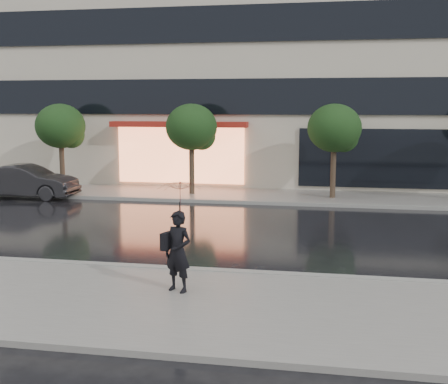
# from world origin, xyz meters

# --- Properties ---
(ground) EXTENTS (120.00, 120.00, 0.00)m
(ground) POSITION_xyz_m (0.00, 0.00, 0.00)
(ground) COLOR black
(ground) RESTS_ON ground
(sidewalk_near) EXTENTS (60.00, 4.50, 0.12)m
(sidewalk_near) POSITION_xyz_m (0.00, -3.25, 0.06)
(sidewalk_near) COLOR slate
(sidewalk_near) RESTS_ON ground
(sidewalk_far) EXTENTS (60.00, 3.50, 0.12)m
(sidewalk_far) POSITION_xyz_m (0.00, 10.25, 0.06)
(sidewalk_far) COLOR slate
(sidewalk_far) RESTS_ON ground
(curb_near) EXTENTS (60.00, 0.25, 0.14)m
(curb_near) POSITION_xyz_m (0.00, -1.00, 0.07)
(curb_near) COLOR gray
(curb_near) RESTS_ON ground
(curb_far) EXTENTS (60.00, 0.25, 0.14)m
(curb_far) POSITION_xyz_m (0.00, 8.50, 0.07)
(curb_far) COLOR gray
(curb_far) RESTS_ON ground
(office_building) EXTENTS (30.00, 12.76, 18.00)m
(office_building) POSITION_xyz_m (-0.00, 17.97, 9.00)
(office_building) COLOR #B6AC9A
(office_building) RESTS_ON ground
(tree_far_west) EXTENTS (2.20, 2.20, 3.99)m
(tree_far_west) POSITION_xyz_m (-8.94, 10.03, 2.92)
(tree_far_west) COLOR #33261C
(tree_far_west) RESTS_ON ground
(tree_mid_west) EXTENTS (2.20, 2.20, 3.99)m
(tree_mid_west) POSITION_xyz_m (-2.94, 10.03, 2.92)
(tree_mid_west) COLOR #33261C
(tree_mid_west) RESTS_ON ground
(tree_mid_east) EXTENTS (2.20, 2.20, 3.99)m
(tree_mid_east) POSITION_xyz_m (3.06, 10.03, 2.92)
(tree_mid_east) COLOR #33261C
(tree_mid_east) RESTS_ON ground
(parked_car) EXTENTS (4.31, 1.52, 1.42)m
(parked_car) POSITION_xyz_m (-9.82, 8.30, 0.71)
(parked_car) COLOR black
(parked_car) RESTS_ON ground
(pedestrian_with_umbrella) EXTENTS (1.15, 1.16, 2.33)m
(pedestrian_with_umbrella) POSITION_xyz_m (-0.26, -2.61, 1.61)
(pedestrian_with_umbrella) COLOR black
(pedestrian_with_umbrella) RESTS_ON sidewalk_near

